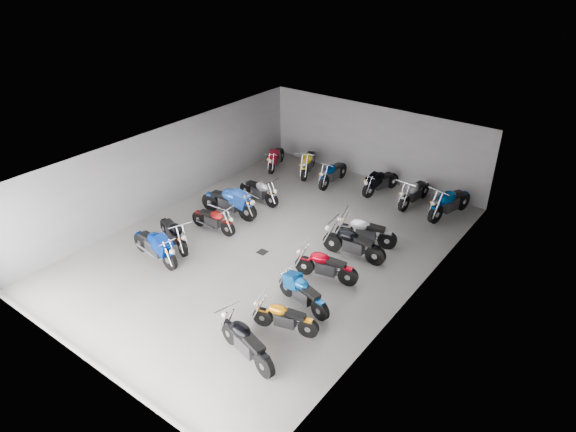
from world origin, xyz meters
name	(u,v)px	position (x,y,z in m)	size (l,w,h in m)	color
ground	(272,246)	(0.00, 0.00, 0.00)	(14.00, 14.00, 0.00)	gray
wall_back	(374,143)	(0.00, 7.00, 1.60)	(10.00, 0.10, 3.20)	slate
wall_left	(167,167)	(-5.00, 0.00, 1.60)	(0.10, 14.00, 3.20)	slate
wall_right	(413,255)	(5.00, 0.00, 1.60)	(0.10, 14.00, 3.20)	slate
ceiling	(270,158)	(0.00, 0.00, 3.22)	(10.00, 14.00, 0.04)	black
drain_grate	(262,252)	(0.00, -0.50, 0.01)	(0.32, 0.32, 0.01)	black
motorcycle_left_b	(155,246)	(-2.45, -2.93, 0.54)	(2.25, 0.51, 0.99)	black
motorcycle_left_c	(174,233)	(-2.63, -1.98, 0.51)	(2.05, 0.86, 0.94)	black
motorcycle_left_d	(214,220)	(-2.27, -0.44, 0.46)	(1.91, 0.40, 0.84)	black
motorcycle_left_e	(229,202)	(-2.59, 0.74, 0.58)	(2.40, 0.57, 1.06)	black
motorcycle_left_f	(259,191)	(-2.43, 2.29, 0.48)	(2.02, 0.44, 0.89)	black
motorcycle_right_a	(246,342)	(2.76, -4.50, 0.51)	(2.10, 0.66, 0.94)	black
motorcycle_right_b	(284,317)	(2.92, -3.13, 0.45)	(1.81, 0.65, 0.82)	black
motorcycle_right_c	(303,292)	(2.71, -2.01, 0.48)	(1.98, 0.60, 0.88)	black
motorcycle_right_d	(325,266)	(2.50, -0.51, 0.49)	(2.02, 0.60, 0.90)	black
motorcycle_right_e	(353,243)	(2.55, 1.04, 0.53)	(2.20, 0.49, 0.97)	black
motorcycle_right_f	(365,231)	(2.47, 1.98, 0.51)	(2.07, 0.76, 0.93)	black
motorcycle_back_a	(276,158)	(-3.99, 5.34, 0.49)	(0.87, 1.95, 0.90)	black
motorcycle_back_b	(308,162)	(-2.44, 5.66, 0.54)	(1.01, 2.14, 1.00)	black
motorcycle_back_c	(333,173)	(-1.00, 5.40, 0.51)	(0.44, 2.15, 0.94)	black
motorcycle_back_d	(380,182)	(0.99, 5.87, 0.49)	(0.64, 2.03, 0.90)	black
motorcycle_back_e	(414,192)	(2.53, 5.71, 0.52)	(0.47, 2.19, 0.96)	black
motorcycle_back_f	(449,203)	(3.99, 5.61, 0.58)	(0.76, 2.37, 1.06)	black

